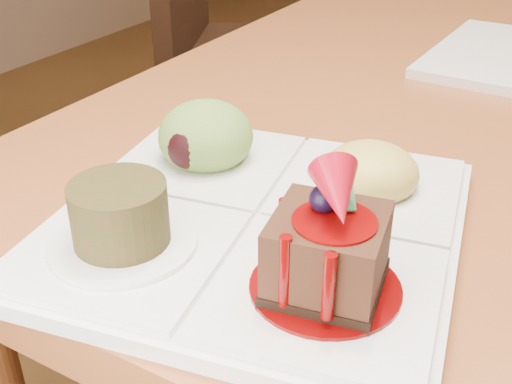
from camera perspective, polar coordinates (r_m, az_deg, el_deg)
The scene contains 2 objects.
chair_left at distance 1.66m, azimuth -2.58°, elevation 15.25°, with size 0.62×0.62×1.05m.
sampler_plate at distance 0.47m, azimuth -0.04°, elevation -1.04°, with size 0.33×0.33×0.11m.
Camera 1 is at (-0.00, -1.09, 1.01)m, focal length 45.00 mm.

